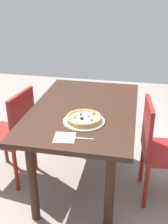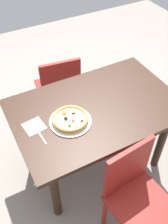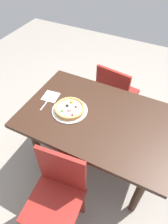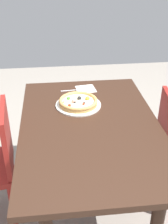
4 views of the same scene
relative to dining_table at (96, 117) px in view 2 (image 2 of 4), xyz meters
The scene contains 8 objects.
ground_plane 0.66m from the dining_table, ahead, with size 6.00×6.00×0.00m, color gray.
dining_table is the anchor object (origin of this frame).
chair_near 0.67m from the dining_table, 94.31° to the right, with size 0.44×0.44×0.89m.
chair_far 0.67m from the dining_table, 95.07° to the left, with size 0.45×0.45×0.89m.
plate 0.29m from the dining_table, 168.77° to the right, with size 0.31×0.31×0.01m, color silver.
pizza 0.30m from the dining_table, 168.73° to the right, with size 0.27×0.27×0.05m.
fork 0.51m from the dining_table, behind, with size 0.03×0.17×0.00m.
napkin 0.52m from the dining_table, behind, with size 0.14×0.14×0.00m, color white.
Camera 2 is at (-0.77, -1.23, 2.16)m, focal length 41.25 mm.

